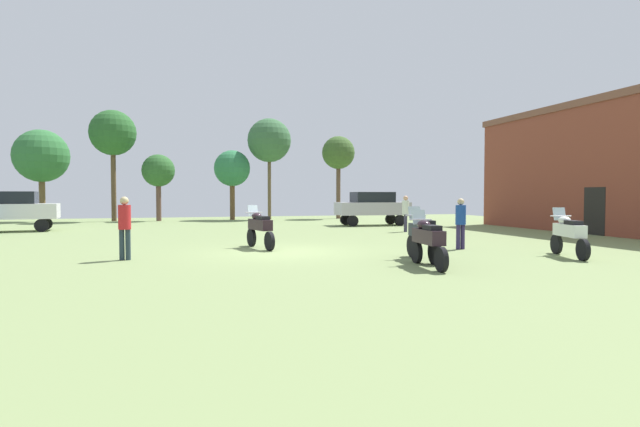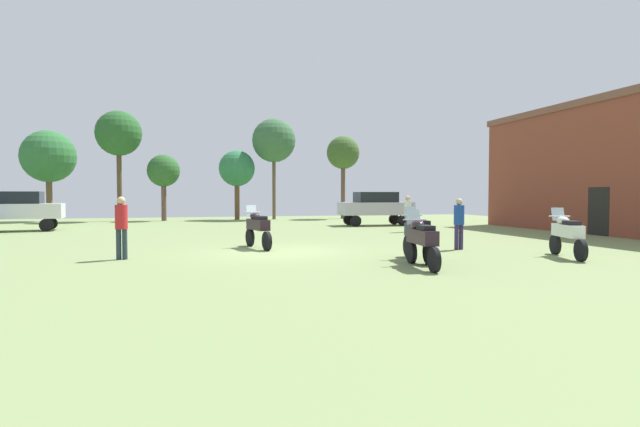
# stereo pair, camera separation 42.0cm
# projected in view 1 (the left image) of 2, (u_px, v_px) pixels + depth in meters

# --- Properties ---
(ground_plane) EXTENTS (44.00, 52.00, 0.02)m
(ground_plane) POSITION_uv_depth(u_px,v_px,m) (282.00, 252.00, 15.84)
(ground_plane) COLOR #748652
(brick_building) EXTENTS (6.12, 16.21, 6.37)m
(brick_building) POSITION_uv_depth(u_px,v_px,m) (637.00, 167.00, 23.61)
(brick_building) COLOR brown
(brick_building) RESTS_ON ground
(motorcycle_1) EXTENTS (0.62, 2.20, 1.44)m
(motorcycle_1) POSITION_uv_depth(u_px,v_px,m) (428.00, 239.00, 12.40)
(motorcycle_1) COLOR black
(motorcycle_1) RESTS_ON ground
(motorcycle_3) EXTENTS (0.77, 2.23, 1.47)m
(motorcycle_3) POSITION_uv_depth(u_px,v_px,m) (260.00, 227.00, 16.76)
(motorcycle_3) COLOR black
(motorcycle_3) RESTS_ON ground
(motorcycle_5) EXTENTS (0.62, 2.23, 1.49)m
(motorcycle_5) POSITION_uv_depth(u_px,v_px,m) (423.00, 234.00, 13.65)
(motorcycle_5) COLOR black
(motorcycle_5) RESTS_ON ground
(motorcycle_6) EXTENTS (0.85, 2.16, 1.44)m
(motorcycle_6) POSITION_uv_depth(u_px,v_px,m) (569.00, 233.00, 14.43)
(motorcycle_6) COLOR black
(motorcycle_6) RESTS_ON ground
(car_2) EXTENTS (4.36, 1.94, 2.00)m
(car_2) POSITION_uv_depth(u_px,v_px,m) (372.00, 206.00, 29.44)
(car_2) COLOR black
(car_2) RESTS_ON ground
(car_3) EXTENTS (4.47, 2.26, 2.00)m
(car_3) POSITION_uv_depth(u_px,v_px,m) (10.00, 208.00, 24.39)
(car_3) COLOR black
(car_3) RESTS_ON ground
(person_1) EXTENTS (0.43, 0.43, 1.79)m
(person_1) POSITION_uv_depth(u_px,v_px,m) (406.00, 211.00, 24.26)
(person_1) COLOR #323045
(person_1) RESTS_ON ground
(person_2) EXTENTS (0.40, 0.40, 1.78)m
(person_2) POSITION_uv_depth(u_px,v_px,m) (125.00, 223.00, 13.75)
(person_2) COLOR #25343E
(person_2) RESTS_ON ground
(person_3) EXTENTS (0.34, 0.34, 1.71)m
(person_3) POSITION_uv_depth(u_px,v_px,m) (461.00, 220.00, 16.47)
(person_3) COLOR #2F254E
(person_3) RESTS_ON ground
(tree_1) EXTENTS (3.24, 3.24, 7.50)m
(tree_1) POSITION_uv_depth(u_px,v_px,m) (269.00, 141.00, 36.50)
(tree_1) COLOR brown
(tree_1) RESTS_ON ground
(tree_2) EXTENTS (2.53, 2.53, 6.35)m
(tree_2) POSITION_uv_depth(u_px,v_px,m) (338.00, 154.00, 37.85)
(tree_2) COLOR brown
(tree_2) RESTS_ON ground
(tree_3) EXTENTS (3.57, 3.57, 6.26)m
(tree_3) POSITION_uv_depth(u_px,v_px,m) (41.00, 156.00, 33.37)
(tree_3) COLOR brown
(tree_3) RESTS_ON ground
(tree_4) EXTENTS (2.25, 2.25, 4.66)m
(tree_4) POSITION_uv_depth(u_px,v_px,m) (158.00, 171.00, 34.36)
(tree_4) COLOR brown
(tree_4) RESTS_ON ground
(tree_6) EXTENTS (3.11, 3.11, 7.67)m
(tree_6) POSITION_uv_depth(u_px,v_px,m) (113.00, 134.00, 33.88)
(tree_6) COLOR brown
(tree_6) RESTS_ON ground
(tree_7) EXTENTS (2.64, 2.64, 5.10)m
(tree_7) POSITION_uv_depth(u_px,v_px,m) (232.00, 169.00, 36.04)
(tree_7) COLOR brown
(tree_7) RESTS_ON ground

